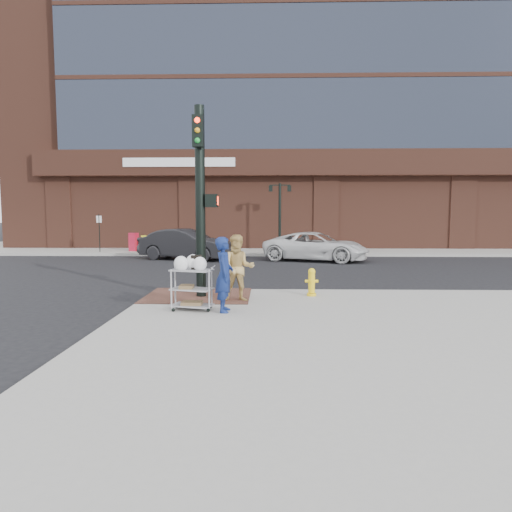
{
  "coord_description": "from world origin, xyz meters",
  "views": [
    {
      "loc": [
        1.27,
        -11.23,
        2.35
      ],
      "look_at": [
        0.97,
        0.7,
        1.25
      ],
      "focal_mm": 32.0,
      "sensor_mm": 36.0,
      "label": 1
    }
  ],
  "objects_px": {
    "woman_blue": "(224,274)",
    "utility_cart": "(192,285)",
    "sedan_dark": "(186,244)",
    "fire_hydrant": "(312,282)",
    "pedestrian_tan": "(238,268)",
    "traffic_signal_pole": "(201,196)",
    "minivan_white": "(316,246)",
    "lamp_post": "(280,209)"
  },
  "relations": [
    {
      "from": "fire_hydrant",
      "to": "utility_cart",
      "type": "bearing_deg",
      "value": -146.83
    },
    {
      "from": "minivan_white",
      "to": "pedestrian_tan",
      "type": "bearing_deg",
      "value": -175.73
    },
    {
      "from": "sedan_dark",
      "to": "utility_cart",
      "type": "relative_size",
      "value": 3.79
    },
    {
      "from": "traffic_signal_pole",
      "to": "minivan_white",
      "type": "xyz_separation_m",
      "value": [
        4.2,
        10.9,
        -2.11
      ]
    },
    {
      "from": "traffic_signal_pole",
      "to": "woman_blue",
      "type": "height_order",
      "value": "traffic_signal_pole"
    },
    {
      "from": "sedan_dark",
      "to": "minivan_white",
      "type": "distance_m",
      "value": 6.68
    },
    {
      "from": "sedan_dark",
      "to": "fire_hydrant",
      "type": "height_order",
      "value": "sedan_dark"
    },
    {
      "from": "lamp_post",
      "to": "minivan_white",
      "type": "xyz_separation_m",
      "value": [
        1.72,
        -4.33,
        -1.89
      ]
    },
    {
      "from": "woman_blue",
      "to": "sedan_dark",
      "type": "distance_m",
      "value": 13.6
    },
    {
      "from": "fire_hydrant",
      "to": "traffic_signal_pole",
      "type": "bearing_deg",
      "value": -176.29
    },
    {
      "from": "pedestrian_tan",
      "to": "traffic_signal_pole",
      "type": "bearing_deg",
      "value": 144.98
    },
    {
      "from": "woman_blue",
      "to": "fire_hydrant",
      "type": "distance_m",
      "value": 3.02
    },
    {
      "from": "woman_blue",
      "to": "utility_cart",
      "type": "bearing_deg",
      "value": 77.73
    },
    {
      "from": "pedestrian_tan",
      "to": "sedan_dark",
      "type": "bearing_deg",
      "value": 102.83
    },
    {
      "from": "traffic_signal_pole",
      "to": "minivan_white",
      "type": "height_order",
      "value": "traffic_signal_pole"
    },
    {
      "from": "traffic_signal_pole",
      "to": "sedan_dark",
      "type": "xyz_separation_m",
      "value": [
        -2.47,
        11.33,
        -2.04
      ]
    },
    {
      "from": "woman_blue",
      "to": "minivan_white",
      "type": "height_order",
      "value": "woman_blue"
    },
    {
      "from": "pedestrian_tan",
      "to": "minivan_white",
      "type": "height_order",
      "value": "pedestrian_tan"
    },
    {
      "from": "minivan_white",
      "to": "fire_hydrant",
      "type": "xyz_separation_m",
      "value": [
        -1.26,
        -10.7,
        -0.19
      ]
    },
    {
      "from": "minivan_white",
      "to": "utility_cart",
      "type": "xyz_separation_m",
      "value": [
        -4.18,
        -12.62,
        0.0
      ]
    },
    {
      "from": "pedestrian_tan",
      "to": "fire_hydrant",
      "type": "xyz_separation_m",
      "value": [
        1.93,
        0.82,
        -0.46
      ]
    },
    {
      "from": "sedan_dark",
      "to": "fire_hydrant",
      "type": "relative_size",
      "value": 6.42
    },
    {
      "from": "minivan_white",
      "to": "utility_cart",
      "type": "distance_m",
      "value": 13.29
    },
    {
      "from": "woman_blue",
      "to": "minivan_white",
      "type": "bearing_deg",
      "value": -16.07
    },
    {
      "from": "pedestrian_tan",
      "to": "minivan_white",
      "type": "xyz_separation_m",
      "value": [
        3.18,
        11.52,
        -0.27
      ]
    },
    {
      "from": "lamp_post",
      "to": "pedestrian_tan",
      "type": "height_order",
      "value": "lamp_post"
    },
    {
      "from": "traffic_signal_pole",
      "to": "sedan_dark",
      "type": "height_order",
      "value": "traffic_signal_pole"
    },
    {
      "from": "pedestrian_tan",
      "to": "fire_hydrant",
      "type": "height_order",
      "value": "pedestrian_tan"
    },
    {
      "from": "lamp_post",
      "to": "minivan_white",
      "type": "height_order",
      "value": "lamp_post"
    },
    {
      "from": "traffic_signal_pole",
      "to": "pedestrian_tan",
      "type": "relative_size",
      "value": 2.96
    },
    {
      "from": "pedestrian_tan",
      "to": "utility_cart",
      "type": "xyz_separation_m",
      "value": [
        -1.0,
        -1.1,
        -0.27
      ]
    },
    {
      "from": "traffic_signal_pole",
      "to": "sedan_dark",
      "type": "relative_size",
      "value": 1.04
    },
    {
      "from": "minivan_white",
      "to": "lamp_post",
      "type": "bearing_deg",
      "value": 41.4
    },
    {
      "from": "fire_hydrant",
      "to": "lamp_post",
      "type": "bearing_deg",
      "value": 91.77
    },
    {
      "from": "sedan_dark",
      "to": "utility_cart",
      "type": "xyz_separation_m",
      "value": [
        2.48,
        -13.05,
        -0.07
      ]
    },
    {
      "from": "minivan_white",
      "to": "fire_hydrant",
      "type": "distance_m",
      "value": 10.78
    },
    {
      "from": "traffic_signal_pole",
      "to": "sedan_dark",
      "type": "bearing_deg",
      "value": 102.27
    },
    {
      "from": "utility_cart",
      "to": "fire_hydrant",
      "type": "distance_m",
      "value": 3.5
    },
    {
      "from": "traffic_signal_pole",
      "to": "utility_cart",
      "type": "bearing_deg",
      "value": -89.41
    },
    {
      "from": "lamp_post",
      "to": "sedan_dark",
      "type": "height_order",
      "value": "lamp_post"
    },
    {
      "from": "utility_cart",
      "to": "fire_hydrant",
      "type": "bearing_deg",
      "value": 33.17
    },
    {
      "from": "woman_blue",
      "to": "sedan_dark",
      "type": "bearing_deg",
      "value": 12.73
    }
  ]
}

